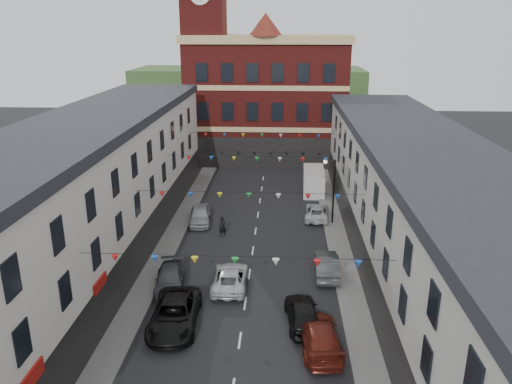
% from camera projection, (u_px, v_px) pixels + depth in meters
% --- Properties ---
extents(ground, '(160.00, 160.00, 0.00)m').
position_uv_depth(ground, '(245.00, 303.00, 32.03)').
color(ground, black).
rests_on(ground, ground).
extents(pavement_left, '(1.80, 64.00, 0.15)m').
position_uv_depth(pavement_left, '(147.00, 284.00, 34.26)').
color(pavement_left, '#605E5B').
rests_on(pavement_left, ground).
extents(pavement_right, '(1.80, 64.00, 0.15)m').
position_uv_depth(pavement_right, '(350.00, 290.00, 33.54)').
color(pavement_right, '#605E5B').
rests_on(pavement_right, ground).
extents(terrace_left, '(8.40, 56.00, 10.70)m').
position_uv_depth(terrace_left, '(63.00, 217.00, 31.91)').
color(terrace_left, silver).
rests_on(terrace_left, ground).
extents(terrace_right, '(8.40, 56.00, 9.70)m').
position_uv_depth(terrace_right, '(435.00, 232.00, 30.84)').
color(terrace_right, beige).
rests_on(terrace_right, ground).
extents(civic_building, '(20.60, 13.30, 18.50)m').
position_uv_depth(civic_building, '(267.00, 97.00, 65.45)').
color(civic_building, maroon).
rests_on(civic_building, ground).
extents(clock_tower, '(5.60, 5.60, 30.00)m').
position_uv_depth(clock_tower, '(205.00, 44.00, 60.91)').
color(clock_tower, maroon).
rests_on(clock_tower, ground).
extents(distant_hill, '(40.00, 14.00, 10.00)m').
position_uv_depth(distant_hill, '(249.00, 97.00, 89.45)').
color(distant_hill, '#2F4D23').
rests_on(distant_hill, ground).
extents(street_lamp, '(1.10, 0.36, 6.00)m').
position_uv_depth(street_lamp, '(331.00, 183.00, 43.73)').
color(street_lamp, black).
rests_on(street_lamp, ground).
extents(car_left_c, '(2.95, 5.95, 1.62)m').
position_uv_depth(car_left_c, '(174.00, 314.00, 29.35)').
color(car_left_c, black).
rests_on(car_left_c, ground).
extents(car_left_d, '(2.49, 4.85, 1.35)m').
position_uv_depth(car_left_d, '(170.00, 279.00, 33.74)').
color(car_left_d, '#393A40').
rests_on(car_left_d, ground).
extents(car_left_e, '(2.38, 4.76, 1.56)m').
position_uv_depth(car_left_e, '(200.00, 215.00, 44.97)').
color(car_left_e, gray).
rests_on(car_left_e, ground).
extents(car_right_c, '(2.60, 5.45, 1.53)m').
position_uv_depth(car_right_c, '(320.00, 336.00, 27.39)').
color(car_right_c, maroon).
rests_on(car_right_c, ground).
extents(car_right_d, '(2.35, 4.78, 1.57)m').
position_uv_depth(car_right_d, '(303.00, 313.00, 29.48)').
color(car_right_d, black).
rests_on(car_right_d, ground).
extents(car_right_e, '(1.68, 4.69, 1.54)m').
position_uv_depth(car_right_e, '(326.00, 265.00, 35.53)').
color(car_right_e, '#45494C').
rests_on(car_right_e, ground).
extents(car_right_f, '(2.50, 4.77, 1.28)m').
position_uv_depth(car_right_f, '(317.00, 212.00, 46.08)').
color(car_right_f, silver).
rests_on(car_right_f, ground).
extents(moving_car, '(2.34, 4.95, 1.37)m').
position_uv_depth(moving_car, '(230.00, 277.00, 33.92)').
color(moving_car, silver).
rests_on(moving_car, ground).
extents(white_van, '(2.30, 5.66, 2.48)m').
position_uv_depth(white_van, '(314.00, 181.00, 53.35)').
color(white_van, silver).
rests_on(white_van, ground).
extents(pedestrian, '(0.75, 0.62, 1.76)m').
position_uv_depth(pedestrian, '(223.00, 227.00, 42.03)').
color(pedestrian, black).
rests_on(pedestrian, ground).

